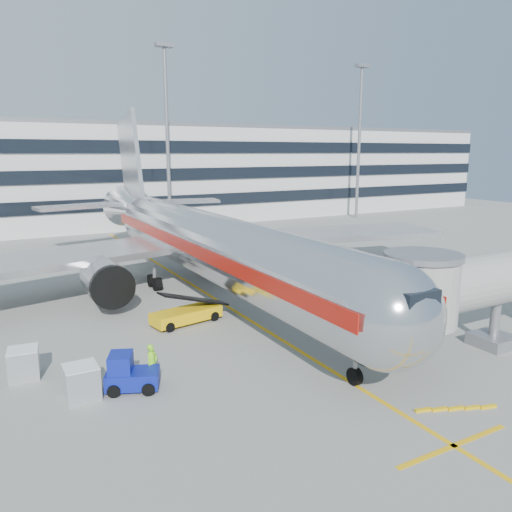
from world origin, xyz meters
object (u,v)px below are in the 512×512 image
baggage_tug (129,374)px  ramp_worker (152,363)px  main_jet (199,240)px  cargo_container_right (24,363)px  belt_loader (186,313)px  cargo_container_front (82,382)px

baggage_tug → ramp_worker: bearing=15.5°
main_jet → ramp_worker: main_jet is taller
cargo_container_right → belt_loader: bearing=20.3°
main_jet → cargo_container_front: 19.26m
cargo_container_right → ramp_worker: 6.66m
main_jet → baggage_tug: (-9.90, -14.88, -3.42)m
cargo_container_front → ramp_worker: 3.42m
cargo_container_right → cargo_container_front: 4.28m
main_jet → cargo_container_right: size_ratio=31.43×
cargo_container_right → cargo_container_front: cargo_container_front is taller
cargo_container_right → ramp_worker: ramp_worker is taller
belt_loader → baggage_tug: size_ratio=1.80×
ramp_worker → cargo_container_right: bearing=112.0°
baggage_tug → cargo_container_front: 2.17m
baggage_tug → cargo_container_right: baggage_tug is taller
baggage_tug → ramp_worker: size_ratio=1.45×
main_jet → baggage_tug: bearing=-123.7°
belt_loader → cargo_container_front: (-8.06, -7.46, 0.13)m
baggage_tug → cargo_container_right: size_ratio=1.76×
baggage_tug → cargo_container_right: bearing=137.8°
baggage_tug → cargo_container_front: size_ratio=1.78×
main_jet → baggage_tug: size_ratio=17.89×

